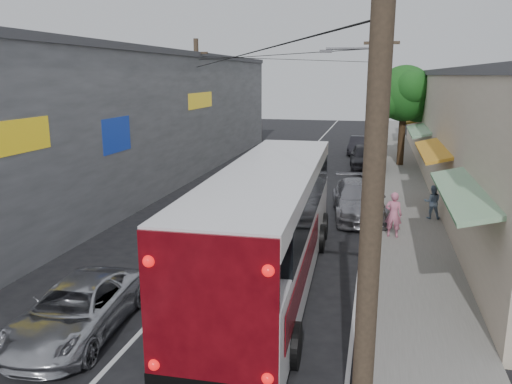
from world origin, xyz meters
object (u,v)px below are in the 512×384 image
(parked_car_far, at_px, (360,145))
(pedestrian_far, at_px, (432,202))
(parked_suv, at_px, (359,199))
(parked_car_mid, at_px, (366,157))
(coach_bus, at_px, (270,224))
(jeepney, at_px, (76,310))
(pedestrian_near, at_px, (393,214))

(parked_car_far, relative_size, pedestrian_far, 2.91)
(parked_suv, xyz_separation_m, parked_car_mid, (0.00, 11.17, 0.07))
(coach_bus, relative_size, jeepney, 2.73)
(pedestrian_near, xyz_separation_m, pedestrian_far, (1.64, 2.88, -0.14))
(coach_bus, height_order, pedestrian_far, coach_bus)
(jeepney, relative_size, pedestrian_far, 3.13)
(parked_car_mid, relative_size, pedestrian_near, 2.87)
(parked_suv, xyz_separation_m, pedestrian_far, (3.00, -0.00, 0.07))
(jeepney, relative_size, parked_car_mid, 0.91)
(pedestrian_far, bearing_deg, parked_car_far, -79.87)
(parked_car_mid, bearing_deg, parked_car_far, 91.57)
(jeepney, bearing_deg, parked_car_far, 74.79)
(coach_bus, xyz_separation_m, parked_suv, (2.23, 7.74, -1.04))
(pedestrian_far, bearing_deg, coach_bus, 54.46)
(coach_bus, height_order, parked_suv, coach_bus)
(coach_bus, xyz_separation_m, pedestrian_near, (3.59, 4.86, -0.82))
(coach_bus, bearing_deg, parked_car_mid, 81.31)
(parked_suv, relative_size, pedestrian_near, 3.07)
(parked_car_mid, bearing_deg, jeepney, -108.67)
(jeepney, xyz_separation_m, parked_car_mid, (6.00, 22.97, 0.21))
(pedestrian_near, distance_m, pedestrian_far, 3.32)
(coach_bus, xyz_separation_m, parked_car_far, (1.59, 25.46, -1.11))
(pedestrian_far, bearing_deg, pedestrian_near, 58.87)
(parked_suv, bearing_deg, parked_car_far, 84.81)
(parked_car_mid, height_order, parked_car_far, parked_car_mid)
(jeepney, height_order, parked_car_far, parked_car_far)
(coach_bus, distance_m, parked_suv, 8.13)
(parked_car_mid, height_order, pedestrian_near, pedestrian_near)
(parked_car_far, bearing_deg, jeepney, -96.60)
(parked_suv, height_order, parked_car_mid, parked_car_mid)
(jeepney, height_order, parked_car_mid, parked_car_mid)
(parked_car_mid, xyz_separation_m, pedestrian_near, (1.36, -14.06, 0.14))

